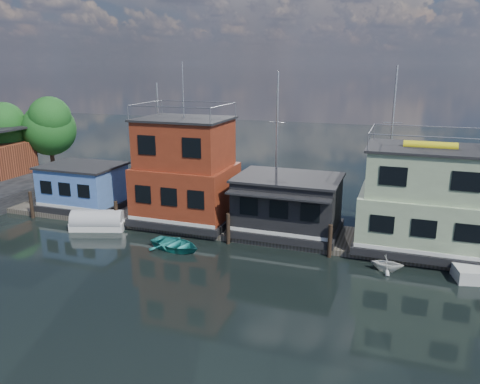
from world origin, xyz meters
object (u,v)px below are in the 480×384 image
at_px(dinghy_white, 387,263).
at_px(dinghy_teal, 176,244).
at_px(houseboat_blue, 83,187).
at_px(tarp_runabout, 98,222).
at_px(houseboat_red, 186,173).
at_px(houseboat_dark, 288,204).
at_px(houseboat_green, 424,201).

relative_size(dinghy_white, dinghy_teal, 0.53).
distance_m(houseboat_blue, dinghy_white, 24.95).
distance_m(tarp_runabout, dinghy_teal, 7.57).
height_order(houseboat_red, tarp_runabout, houseboat_red).
distance_m(houseboat_red, tarp_runabout, 7.56).
relative_size(houseboat_blue, dinghy_white, 3.31).
height_order(houseboat_dark, dinghy_teal, houseboat_dark).
xyz_separation_m(tarp_runabout, dinghy_teal, (7.38, -1.69, -0.22)).
distance_m(houseboat_dark, dinghy_teal, 8.40).
bearing_deg(houseboat_green, houseboat_blue, -180.00).
distance_m(houseboat_blue, houseboat_green, 26.53).
xyz_separation_m(dinghy_white, dinghy_teal, (-13.56, -1.24, -0.13)).
distance_m(houseboat_blue, houseboat_dark, 17.50).
bearing_deg(houseboat_red, dinghy_white, -13.99).
distance_m(houseboat_dark, houseboat_green, 9.07).
relative_size(houseboat_red, houseboat_green, 1.41).
xyz_separation_m(houseboat_dark, houseboat_green, (9.00, 0.02, 1.13)).
xyz_separation_m(houseboat_blue, dinghy_white, (24.61, -3.77, -1.69)).
distance_m(houseboat_green, dinghy_teal, 16.55).
bearing_deg(houseboat_blue, dinghy_white, -8.70).
bearing_deg(tarp_runabout, houseboat_green, -10.21).
bearing_deg(houseboat_blue, tarp_runabout, -42.07).
xyz_separation_m(houseboat_blue, tarp_runabout, (3.67, -3.31, -1.60)).
height_order(tarp_runabout, dinghy_teal, tarp_runabout).
relative_size(houseboat_red, tarp_runabout, 2.77).
distance_m(houseboat_dark, dinghy_white, 8.26).
relative_size(houseboat_dark, houseboat_green, 0.88).
relative_size(houseboat_blue, tarp_runabout, 1.50).
height_order(houseboat_red, dinghy_white, houseboat_red).
height_order(houseboat_blue, houseboat_red, houseboat_red).
bearing_deg(houseboat_blue, houseboat_dark, -0.06).
bearing_deg(tarp_runabout, dinghy_white, -19.71).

